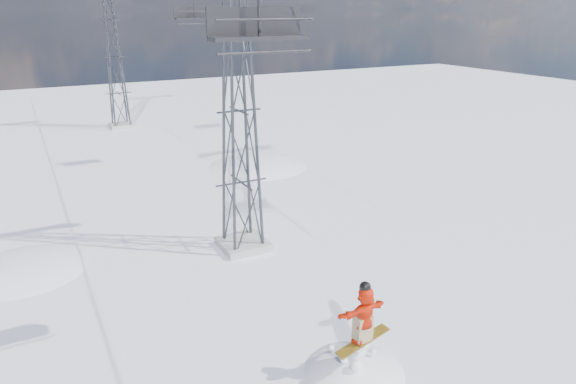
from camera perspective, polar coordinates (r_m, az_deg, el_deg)
name	(u,v)px	position (r m, az deg, el deg)	size (l,w,h in m)	color
ground	(334,371)	(14.35, 5.19, -19.23)	(120.00, 120.00, 0.00)	white
snow_terrain	(84,322)	(35.75, -21.71, -13.23)	(39.00, 37.00, 22.00)	white
lift_tower_near	(239,112)	(18.99, -5.47, 8.88)	(5.20, 1.80, 11.43)	#999999
lift_tower_far	(114,58)	(43.00, -18.75, 13.96)	(5.20, 1.80, 11.43)	#999999
lift_chair_near	(258,26)	(11.69, -3.32, 17.89)	(2.23, 0.64, 2.77)	black
lift_chair_mid	(194,14)	(30.16, -10.41, 18.86)	(2.14, 0.61, 2.65)	black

